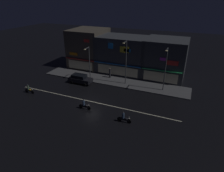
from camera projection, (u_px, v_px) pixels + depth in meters
ground_plane at (91, 101)px, 29.67m from camera, size 140.00×140.00×0.00m
lane_divider_stripe at (91, 101)px, 29.67m from camera, size 26.64×0.16×0.01m
sidewalk_far at (113, 81)px, 36.77m from camera, size 28.05×4.41×0.14m
storefront_left_block at (89, 48)px, 43.15m from camera, size 7.23×8.02×8.18m
storefront_center_block at (123, 55)px, 39.74m from camera, size 10.46×6.60×7.42m
storefront_right_block at (165, 59)px, 37.10m from camera, size 7.70×7.49×7.49m
streetlamp_west at (89, 60)px, 36.04m from camera, size 0.44×1.64×6.13m
streetlamp_mid at (126, 60)px, 33.32m from camera, size 0.44×1.64×7.83m
streetlamp_east at (165, 66)px, 30.97m from camera, size 0.44×1.64×7.31m
pedestrian_on_sidewalk at (110, 73)px, 37.59m from camera, size 0.38×0.38×1.97m
parked_car_near_kerb at (80, 79)px, 35.50m from camera, size 4.30×1.98×1.67m
motorcycle_lead at (124, 118)px, 24.60m from camera, size 1.90×0.60×1.52m
motorcycle_following at (29, 89)px, 32.01m from camera, size 1.90×0.60×1.52m
motorcycle_opposite_lane at (84, 105)px, 27.49m from camera, size 1.90×0.60×1.52m
traffic_cone at (74, 81)px, 36.19m from camera, size 0.36×0.36×0.55m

